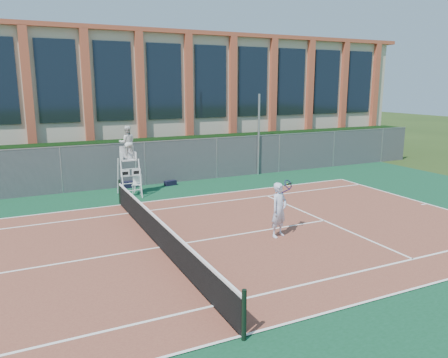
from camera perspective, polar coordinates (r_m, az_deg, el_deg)
name	(u,v)px	position (r m, az deg, el deg)	size (l,w,h in m)	color
ground	(160,248)	(14.01, -8.37, -8.93)	(120.00, 120.00, 0.00)	#233814
apron	(151,238)	(14.91, -9.53, -7.63)	(36.00, 20.00, 0.01)	#0E3D22
tennis_court	(160,248)	(14.00, -8.38, -8.85)	(23.77, 10.97, 0.02)	brown
tennis_net	(159,232)	(13.83, -8.44, -6.85)	(0.10, 11.30, 1.10)	black
fence	(105,167)	(22.01, -15.30, 1.51)	(40.00, 0.06, 2.20)	#595E60
hedge	(100,163)	(23.18, -15.85, 2.00)	(40.00, 1.40, 2.20)	black
building	(76,98)	(30.72, -18.79, 9.93)	(45.00, 10.60, 8.22)	#BFB79F
steel_pole	(259,135)	(24.69, 4.55, 5.77)	(0.12, 0.12, 4.54)	#9EA0A5
umpire_chair	(127,145)	(20.26, -12.51, 4.42)	(0.91, 1.40, 3.26)	white
plastic_chair	(137,182)	(20.83, -11.27, -0.44)	(0.56, 0.56, 0.91)	silver
sports_bag_near	(129,184)	(22.22, -12.28, -0.70)	(0.73, 0.29, 0.31)	black
sports_bag_far	(170,183)	(22.37, -7.02, -0.52)	(0.61, 0.26, 0.24)	black
tennis_player	(279,210)	(14.64, 7.21, -4.01)	(1.07, 0.78, 1.85)	silver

